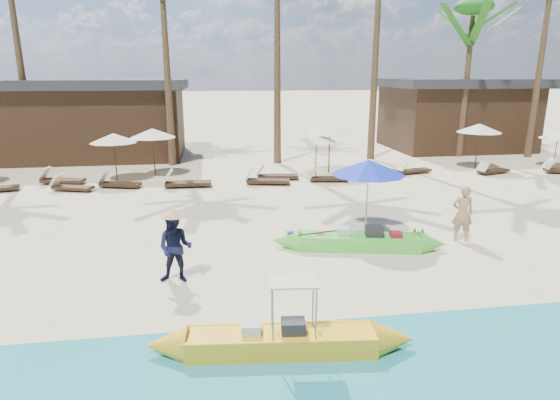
{
  "coord_description": "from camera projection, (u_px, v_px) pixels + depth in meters",
  "views": [
    {
      "loc": [
        -1.37,
        -10.4,
        4.64
      ],
      "look_at": [
        0.49,
        2.0,
        1.23
      ],
      "focal_mm": 30.0,
      "sensor_mm": 36.0,
      "label": 1
    }
  ],
  "objects": [
    {
      "name": "resort_parasol_8",
      "position": [
        479.0,
        128.0,
        23.04
      ],
      "size": [
        2.17,
        2.17,
        2.24
      ],
      "color": "#372216",
      "rests_on": "ground"
    },
    {
      "name": "palm_6",
      "position": [
        472.0,
        27.0,
        25.18
      ],
      "size": [
        2.08,
        2.08,
        8.51
      ],
      "color": "brown",
      "rests_on": "ground"
    },
    {
      "name": "resort_parasol_4",
      "position": [
        113.0,
        138.0,
        20.39
      ],
      "size": [
        2.05,
        2.05,
        2.11
      ],
      "color": "#372216",
      "rests_on": "ground"
    },
    {
      "name": "resort_parasol_7",
      "position": [
        330.0,
        129.0,
        22.0
      ],
      "size": [
        2.27,
        2.27,
        2.33
      ],
      "color": "#372216",
      "rests_on": "ground"
    },
    {
      "name": "resort_parasol_6",
      "position": [
        316.0,
        137.0,
        21.46
      ],
      "size": [
        1.92,
        1.92,
        1.98
      ],
      "color": "#372216",
      "rests_on": "ground"
    },
    {
      "name": "green_canoe",
      "position": [
        358.0,
        241.0,
        12.68
      ],
      "size": [
        5.21,
        1.43,
        0.67
      ],
      "rotation": [
        0.0,
        0.0,
        -0.21
      ],
      "color": "#51DC43",
      "rests_on": "ground"
    },
    {
      "name": "tourist",
      "position": [
        462.0,
        213.0,
        13.2
      ],
      "size": [
        0.67,
        0.52,
        1.62
      ],
      "primitive_type": "imported",
      "rotation": [
        0.0,
        0.0,
        2.89
      ],
      "color": "tan",
      "rests_on": "ground"
    },
    {
      "name": "resort_parasol_9",
      "position": [
        558.0,
        135.0,
        23.41
      ],
      "size": [
        1.77,
        1.77,
        1.82
      ],
      "color": "#372216",
      "rests_on": "ground"
    },
    {
      "name": "lounger_8_left",
      "position": [
        412.0,
        170.0,
        22.26
      ],
      "size": [
        1.79,
        0.9,
        0.58
      ],
      "rotation": [
        0.0,
        0.0,
        0.22
      ],
      "color": "#372216",
      "rests_on": "ground"
    },
    {
      "name": "resort_parasol_5",
      "position": [
        152.0,
        133.0,
        21.45
      ],
      "size": [
        2.13,
        2.13,
        2.19
      ],
      "color": "#372216",
      "rests_on": "ground"
    },
    {
      "name": "lounger_6_right",
      "position": [
        275.0,
        175.0,
        20.97
      ],
      "size": [
        1.96,
        0.76,
        0.65
      ],
      "rotation": [
        0.0,
        0.0,
        -0.09
      ],
      "color": "#372216",
      "rests_on": "ground"
    },
    {
      "name": "vendor_green",
      "position": [
        175.0,
        248.0,
        10.57
      ],
      "size": [
        0.89,
        0.75,
        1.63
      ],
      "primitive_type": "imported",
      "rotation": [
        0.0,
        0.0,
        -0.19
      ],
      "color": "#131636",
      "rests_on": "ground"
    },
    {
      "name": "blue_umbrella",
      "position": [
        369.0,
        167.0,
        13.28
      ],
      "size": [
        2.11,
        2.11,
        2.27
      ],
      "color": "#99999E",
      "rests_on": "ground"
    },
    {
      "name": "lounger_3_right",
      "position": [
        60.0,
        179.0,
        20.16
      ],
      "size": [
        1.96,
        0.93,
        0.64
      ],
      "rotation": [
        0.0,
        0.0,
        -0.19
      ],
      "color": "#372216",
      "rests_on": "ground"
    },
    {
      "name": "yellow_canoe",
      "position": [
        281.0,
        341.0,
        7.97
      ],
      "size": [
        5.15,
        0.99,
        1.34
      ],
      "rotation": [
        0.0,
        0.0,
        -0.1
      ],
      "color": "yellow",
      "rests_on": "ground"
    },
    {
      "name": "lounger_6_left",
      "position": [
        265.0,
        179.0,
        20.1
      ],
      "size": [
        2.01,
        0.99,
        0.65
      ],
      "rotation": [
        0.0,
        0.0,
        -0.21
      ],
      "color": "#372216",
      "rests_on": "ground"
    },
    {
      "name": "lounger_7_right",
      "position": [
        383.0,
        171.0,
        21.82
      ],
      "size": [
        2.04,
        0.85,
        0.67
      ],
      "rotation": [
        0.0,
        0.0,
        0.13
      ],
      "color": "#372216",
      "rests_on": "ground"
    },
    {
      "name": "lounger_7_left",
      "position": [
        326.0,
        177.0,
        20.62
      ],
      "size": [
        1.75,
        0.78,
        0.58
      ],
      "rotation": [
        0.0,
        0.0,
        -0.15
      ],
      "color": "#372216",
      "rests_on": "ground"
    },
    {
      "name": "lounger_4_left",
      "position": [
        70.0,
        186.0,
        18.99
      ],
      "size": [
        1.79,
        1.01,
        0.58
      ],
      "rotation": [
        0.0,
        0.0,
        -0.3
      ],
      "color": "#372216",
      "rests_on": "ground"
    },
    {
      "name": "lounger_5_left",
      "position": [
        185.0,
        182.0,
        19.59
      ],
      "size": [
        2.01,
        0.66,
        0.68
      ],
      "rotation": [
        0.0,
        0.0,
        -0.03
      ],
      "color": "#372216",
      "rests_on": "ground"
    },
    {
      "name": "pavilion_east",
      "position": [
        455.0,
        113.0,
        29.46
      ],
      "size": [
        8.8,
        6.6,
        4.3
      ],
      "color": "#372216",
      "rests_on": "ground"
    },
    {
      "name": "lounger_4_right",
      "position": [
        117.0,
        183.0,
        19.53
      ],
      "size": [
        1.85,
        1.0,
        0.6
      ],
      "rotation": [
        0.0,
        0.0,
        -0.27
      ],
      "color": "#372216",
      "rests_on": "ground"
    },
    {
      "name": "ground",
      "position": [
        272.0,
        271.0,
        11.33
      ],
      "size": [
        240.0,
        240.0,
        0.0
      ],
      "primitive_type": "plane",
      "color": "beige",
      "rests_on": "ground"
    },
    {
      "name": "pavilion_west",
      "position": [
        90.0,
        118.0,
        26.32
      ],
      "size": [
        10.8,
        6.6,
        4.3
      ],
      "color": "#372216",
      "rests_on": "ground"
    },
    {
      "name": "lounger_9_left",
      "position": [
        492.0,
        170.0,
        22.18
      ],
      "size": [
        1.77,
        0.97,
        0.57
      ],
      "rotation": [
        0.0,
        0.0,
        0.28
      ],
      "color": "#372216",
      "rests_on": "ground"
    }
  ]
}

